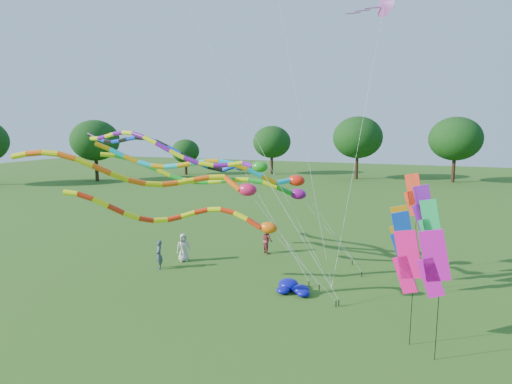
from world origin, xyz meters
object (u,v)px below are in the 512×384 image
(tube_kite_orange, at_px, (165,177))
(tube_kite_red, at_px, (198,217))
(person_a, at_px, (183,248))
(person_c, at_px, (267,240))
(blue_nylon_heap, at_px, (298,288))
(person_b, at_px, (159,255))

(tube_kite_orange, bearing_deg, tube_kite_red, -47.58)
(tube_kite_orange, relative_size, person_a, 7.62)
(tube_kite_orange, bearing_deg, person_c, 51.64)
(blue_nylon_heap, xyz_separation_m, person_b, (-8.50, 0.67, 0.61))
(tube_kite_orange, xyz_separation_m, person_c, (2.37, 8.09, -4.95))
(tube_kite_red, height_order, person_c, tube_kite_red)
(person_c, bearing_deg, person_a, 85.13)
(blue_nylon_heap, distance_m, person_c, 6.92)
(tube_kite_orange, relative_size, person_b, 7.87)
(person_a, bearing_deg, blue_nylon_heap, -54.52)
(person_b, relative_size, person_c, 1.00)
(tube_kite_red, relative_size, person_c, 6.30)
(person_b, bearing_deg, person_a, 127.32)
(blue_nylon_heap, xyz_separation_m, person_a, (-7.88, 2.38, 0.64))
(person_c, bearing_deg, blue_nylon_heap, 167.78)
(person_c, bearing_deg, tube_kite_red, 135.47)
(tube_kite_red, height_order, person_b, tube_kite_red)
(tube_kite_red, bearing_deg, person_c, 67.48)
(person_b, bearing_deg, tube_kite_red, 17.37)
(tube_kite_orange, height_order, person_b, tube_kite_orange)
(blue_nylon_heap, distance_m, person_a, 8.25)
(tube_kite_red, distance_m, person_a, 7.87)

